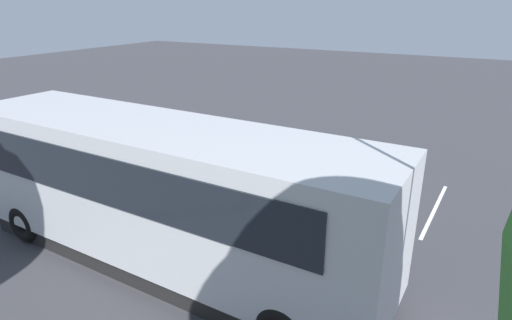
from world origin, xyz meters
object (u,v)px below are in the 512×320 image
at_px(spectator_left, 248,183).
at_px(parked_motorcycle_silver, 194,206).
at_px(spectator_right, 180,169).
at_px(spectator_centre, 223,176).
at_px(stunt_motorcycle, 262,152).
at_px(tour_bus, 161,196).
at_px(parked_motorcycle_dark, 306,235).
at_px(traffic_cone, 295,179).
at_px(spectator_far_left, 286,188).

distance_m(spectator_left, parked_motorcycle_silver, 1.60).
distance_m(spectator_left, spectator_right, 2.16).
bearing_deg(spectator_left, parked_motorcycle_silver, 40.27).
xyz_separation_m(spectator_centre, spectator_right, (1.24, 0.36, 0.10)).
height_order(spectator_centre, stunt_motorcycle, spectator_centre).
distance_m(tour_bus, parked_motorcycle_silver, 2.21).
bearing_deg(parked_motorcycle_silver, stunt_motorcycle, -86.04).
xyz_separation_m(spectator_left, spectator_right, (2.15, 0.22, 0.06)).
height_order(spectator_centre, parked_motorcycle_dark, spectator_centre).
xyz_separation_m(tour_bus, spectator_right, (1.55, -2.55, -0.55)).
distance_m(parked_motorcycle_dark, stunt_motorcycle, 5.70).
relative_size(tour_bus, parked_motorcycle_dark, 5.02).
distance_m(spectator_right, traffic_cone, 3.72).
bearing_deg(spectator_left, parked_motorcycle_dark, 155.99).
bearing_deg(spectator_right, traffic_cone, -132.16).
xyz_separation_m(parked_motorcycle_dark, stunt_motorcycle, (3.57, -4.45, 0.13)).
distance_m(parked_motorcycle_dark, traffic_cone, 3.87).
xyz_separation_m(tour_bus, stunt_motorcycle, (0.85, -6.28, -1.03)).
relative_size(spectator_centre, parked_motorcycle_dark, 0.82).
height_order(tour_bus, parked_motorcycle_silver, tour_bus).
relative_size(tour_bus, spectator_centre, 6.15).
bearing_deg(spectator_centre, spectator_far_left, 179.59).
bearing_deg(parked_motorcycle_dark, tour_bus, 33.93).
relative_size(spectator_centre, traffic_cone, 2.66).
bearing_deg(parked_motorcycle_dark, traffic_cone, -61.95).
relative_size(spectator_far_left, spectator_right, 0.97).
xyz_separation_m(parked_motorcycle_silver, parked_motorcycle_dark, (-3.26, -0.03, 0.00)).
distance_m(spectator_right, stunt_motorcycle, 3.83).
height_order(parked_motorcycle_silver, traffic_cone, parked_motorcycle_silver).
height_order(tour_bus, stunt_motorcycle, tour_bus).
xyz_separation_m(spectator_centre, stunt_motorcycle, (0.55, -3.37, -0.38)).
bearing_deg(traffic_cone, parked_motorcycle_dark, 118.05).
xyz_separation_m(spectator_right, traffic_cone, (-2.44, -2.70, -0.79)).
bearing_deg(parked_motorcycle_dark, spectator_far_left, -45.76).
distance_m(tour_bus, parked_motorcycle_dark, 3.47).
xyz_separation_m(spectator_centre, parked_motorcycle_silver, (0.24, 1.11, -0.51)).
height_order(spectator_far_left, stunt_motorcycle, spectator_far_left).
height_order(spectator_centre, parked_motorcycle_silver, spectator_centre).
bearing_deg(tour_bus, spectator_far_left, -120.10).
distance_m(tour_bus, spectator_centre, 3.00).
distance_m(tour_bus, traffic_cone, 5.48).
xyz_separation_m(spectator_left, parked_motorcycle_silver, (1.14, 0.97, -0.56)).
bearing_deg(parked_motorcycle_silver, parked_motorcycle_dark, -179.52).
relative_size(spectator_centre, stunt_motorcycle, 0.82).
bearing_deg(tour_bus, stunt_motorcycle, -82.27).
relative_size(spectator_centre, parked_motorcycle_silver, 0.82).
bearing_deg(spectator_centre, tour_bus, 95.97).
xyz_separation_m(spectator_far_left, spectator_left, (1.08, 0.12, -0.02)).
height_order(stunt_motorcycle, traffic_cone, stunt_motorcycle).
bearing_deg(traffic_cone, spectator_centre, 62.80).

